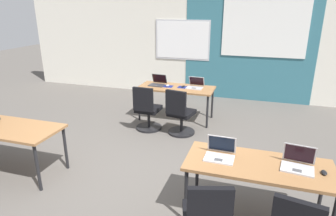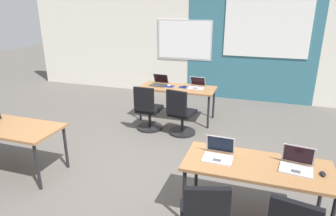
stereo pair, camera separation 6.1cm
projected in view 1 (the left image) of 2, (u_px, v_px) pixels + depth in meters
name	position (u px, v px, depth m)	size (l,w,h in m)	color
ground_plane	(136.00, 169.00, 4.53)	(24.00, 24.00, 0.00)	#56514C
back_wall_assembly	(199.00, 43.00, 7.82)	(10.00, 0.27, 2.80)	silver
desk_near_left	(7.00, 130.00, 4.26)	(1.60, 0.70, 0.72)	olive
desk_near_right	(258.00, 169.00, 3.27)	(1.60, 0.70, 0.72)	olive
desk_far_center	(176.00, 90.00, 6.29)	(1.60, 0.70, 0.72)	olive
laptop_near_right_inner	(220.00, 153.00, 3.38)	(0.34, 0.29, 0.23)	silver
laptop_far_left	(158.00, 83.00, 6.42)	(0.35, 0.34, 0.22)	#333338
mousepad_far_left	(168.00, 86.00, 6.32)	(0.22, 0.19, 0.00)	navy
mouse_far_left	(168.00, 85.00, 6.32)	(0.09, 0.11, 0.03)	#B2B2B7
chair_far_left	(147.00, 112.00, 5.81)	(0.52, 0.55, 0.92)	black
laptop_near_right_end	(298.00, 163.00, 3.16)	(0.36, 0.31, 0.24)	#B7B7BC
mouse_near_right_end	(324.00, 173.00, 3.05)	(0.06, 0.10, 0.03)	black
laptop_far_right	(195.00, 86.00, 6.21)	(0.35, 0.34, 0.22)	#B7B7BC
mousepad_far_right	(183.00, 87.00, 6.26)	(0.22, 0.19, 0.00)	navy
mouse_far_right	(183.00, 86.00, 6.25)	(0.09, 0.11, 0.03)	black
chair_far_right	(180.00, 116.00, 5.61)	(0.52, 0.57, 0.92)	black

